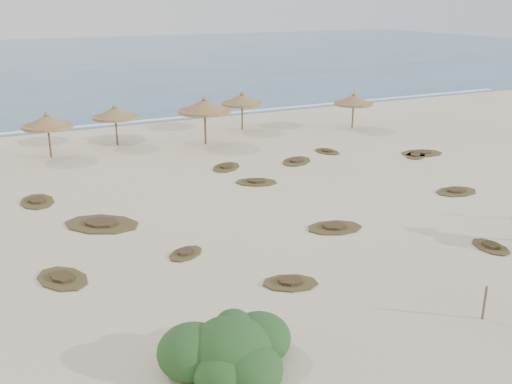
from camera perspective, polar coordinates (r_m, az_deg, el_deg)
ground at (r=20.54m, az=9.40°, el=-6.24°), size 160.00×160.00×0.00m
ocean at (r=91.10m, az=-19.43°, el=12.35°), size 200.00×100.00×0.01m
foam_line at (r=43.34m, az=-10.83°, el=7.02°), size 70.00×0.60×0.01m
palapa_1 at (r=34.18m, az=-20.15°, el=6.59°), size 3.38×3.38×2.64m
palapa_2 at (r=35.96m, az=-13.92°, el=7.64°), size 3.24×3.24×2.56m
palapa_3 at (r=35.20m, az=-5.16°, el=8.49°), size 4.00×4.00×3.03m
palapa_4 at (r=39.20m, az=-1.40°, el=9.18°), size 2.99×2.99×2.65m
palapa_5 at (r=40.18m, az=9.74°, el=9.04°), size 3.43×3.43×2.54m
fence_post_near at (r=17.49m, az=21.89°, el=-10.25°), size 0.09×0.09×1.03m
bush at (r=14.36m, az=-2.61°, el=-15.58°), size 3.43×3.02×1.53m
scrub_0 at (r=19.60m, az=-18.78°, el=-8.16°), size 2.08×2.47×0.16m
scrub_1 at (r=23.66m, az=-15.19°, el=-3.08°), size 3.70×3.55×0.16m
scrub_2 at (r=20.44m, az=-7.06°, el=-6.09°), size 1.76×1.61×0.16m
scrub_3 at (r=28.02m, az=0.03°, el=1.03°), size 2.43×2.13×0.16m
scrub_4 at (r=28.25m, az=19.39°, el=0.08°), size 2.17×1.50×0.16m
scrub_5 at (r=34.70m, az=16.23°, el=3.77°), size 2.80×2.14×0.16m
scrub_6 at (r=27.15m, az=-21.03°, el=-0.86°), size 1.47×2.23×0.16m
scrub_7 at (r=31.72m, az=4.07°, el=3.11°), size 2.61×2.47×0.16m
scrub_9 at (r=22.71m, az=7.85°, el=-3.51°), size 2.51×1.92×0.16m
scrub_10 at (r=33.96m, az=7.13°, el=4.07°), size 1.42×1.92×0.16m
scrub_11 at (r=18.35m, az=3.43°, el=-9.02°), size 2.11×1.78×0.16m
scrub_12 at (r=22.50m, az=22.39°, el=-5.05°), size 1.17×1.68×0.16m
scrub_13 at (r=30.56m, az=-2.99°, el=2.52°), size 2.38×2.41×0.16m
scrub_14 at (r=33.98m, az=15.64°, el=3.52°), size 1.95×1.90×0.16m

